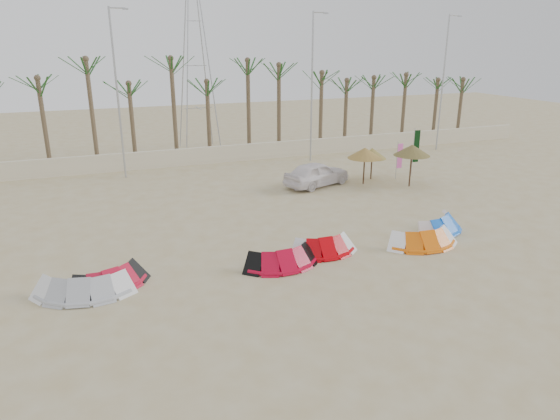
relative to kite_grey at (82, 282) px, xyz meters
name	(u,v)px	position (x,y,z in m)	size (l,w,h in m)	color
ground	(337,290)	(8.94, -3.28, -0.42)	(120.00, 120.00, 0.00)	#B2A989
boundary_wall	(204,156)	(8.94, 18.72, 0.23)	(60.00, 0.30, 1.30)	beige
palm_line	(205,76)	(9.61, 20.22, 6.02)	(52.00, 4.00, 7.70)	brown
lamp_b	(118,92)	(2.98, 16.72, 5.35)	(1.25, 0.14, 11.00)	#A5A8AD
lamp_c	(312,86)	(16.98, 16.72, 5.35)	(1.25, 0.14, 11.00)	#A5A8AD
lamp_d	(443,81)	(28.98, 16.72, 5.35)	(1.25, 0.14, 11.00)	#A5A8AD
pylon	(200,148)	(9.94, 24.72, -0.42)	(3.00, 3.00, 14.00)	#A5A8AD
kite_grey	(82,282)	(0.00, 0.00, 0.00)	(3.80, 2.21, 0.90)	#9FA2A8
kite_red_left	(109,275)	(0.97, 0.24, 0.00)	(3.35, 2.30, 0.90)	#B30F28
kite_red_mid	(280,255)	(7.73, -0.36, 0.00)	(3.27, 1.61, 0.90)	#A9041E
kite_red_right	(321,243)	(9.93, 0.20, 0.00)	(3.06, 1.63, 0.90)	#B30006
kite_orange	(419,236)	(14.54, -0.64, 0.00)	(3.45, 1.74, 0.90)	#E46009
kite_blue	(436,222)	(16.45, 0.60, 0.00)	(3.59, 2.53, 0.90)	blue
parasol_left	(365,153)	(17.41, 9.34, 1.65)	(2.25, 2.25, 2.43)	#4C331E
parasol_mid	(412,150)	(19.91, 7.80, 1.95)	(2.33, 2.33, 2.73)	#4C331E
parasol_right	(372,153)	(18.53, 10.26, 1.36)	(1.92, 1.92, 2.14)	#4C331E
flag_pink	(399,157)	(20.23, 9.59, 1.11)	(0.45, 0.04, 2.58)	#A5A8AD
flag_green	(415,148)	(21.69, 9.87, 1.59)	(0.45, 0.08, 3.39)	#A5A8AD
car	(317,174)	(14.36, 10.08, 0.37)	(1.87, 4.65, 1.58)	white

